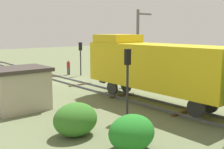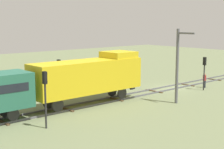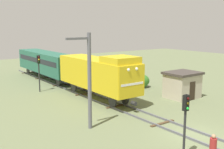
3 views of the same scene
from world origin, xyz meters
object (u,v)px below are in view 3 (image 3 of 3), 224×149
locomotive (98,73)px  catenary_mast (89,79)px  traffic_signal_near (185,115)px  worker_near_track (213,147)px  traffic_signal_far (39,67)px  traffic_signal_mid (118,68)px  passenger_car_leading (46,62)px  relay_hut (182,85)px

locomotive → catenary_mast: 8.31m
traffic_signal_near → worker_near_track: (0.80, -1.33, -1.62)m
traffic_signal_far → traffic_signal_mid: bearing=-39.0°
passenger_car_leading → traffic_signal_mid: bearing=-74.5°
traffic_signal_mid → catenary_mast: bearing=-138.1°
catenary_mast → worker_near_track: bearing=-72.7°
traffic_signal_near → traffic_signal_mid: 16.25m
catenary_mast → relay_hut: bearing=8.8°
traffic_signal_mid → traffic_signal_far: traffic_signal_far is taller
locomotive → catenary_mast: size_ratio=1.65×
traffic_signal_near → worker_near_track: 2.24m
traffic_signal_near → traffic_signal_far: size_ratio=0.90×
passenger_car_leading → traffic_signal_near: bearing=-96.7°
traffic_signal_near → relay_hut: (10.70, 9.18, -1.23)m
passenger_car_leading → traffic_signal_far: traffic_signal_far is taller
traffic_signal_mid → worker_near_track: size_ratio=2.37×
traffic_signal_near → catenary_mast: bearing=104.5°
locomotive → traffic_signal_far: (-3.60, 6.76, 0.13)m
catenary_mast → relay_hut: catenary_mast is taller
traffic_signal_far → catenary_mast: size_ratio=0.59×
traffic_signal_mid → catenary_mast: (-8.47, -7.61, 0.95)m
traffic_signal_far → relay_hut: size_ratio=1.19×
passenger_car_leading → traffic_signal_mid: (3.40, -12.24, 0.28)m
passenger_car_leading → relay_hut: 19.45m
relay_hut → passenger_car_leading: bearing=112.7°
traffic_signal_near → traffic_signal_far: (-0.40, 20.52, 0.29)m
traffic_signal_far → relay_hut: 15.94m
locomotive → catenary_mast: (-5.07, -6.51, 0.98)m
passenger_car_leading → traffic_signal_near: (-3.20, -27.10, 0.09)m
traffic_signal_near → traffic_signal_far: 20.53m
traffic_signal_mid → traffic_signal_far: bearing=141.0°
traffic_signal_near → relay_hut: traffic_signal_near is taller
traffic_signal_mid → traffic_signal_far: (-7.00, 5.67, 0.10)m
passenger_car_leading → traffic_signal_near: passenger_car_leading is taller
locomotive → relay_hut: 8.90m
locomotive → relay_hut: locomotive is taller
traffic_signal_near → worker_near_track: bearing=-58.9°
passenger_car_leading → catenary_mast: bearing=-104.3°
traffic_signal_mid → passenger_car_leading: bearing=105.5°
traffic_signal_far → passenger_car_leading: bearing=61.3°
traffic_signal_near → catenary_mast: 7.57m
locomotive → worker_near_track: bearing=-99.0°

